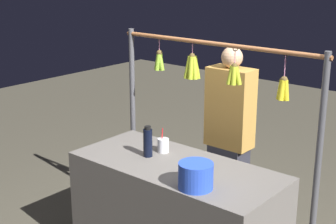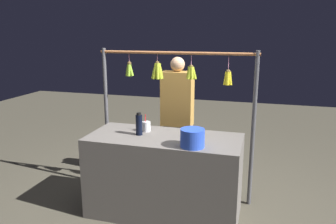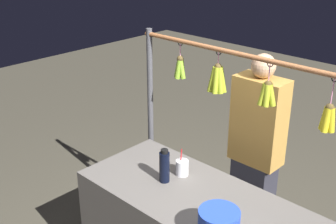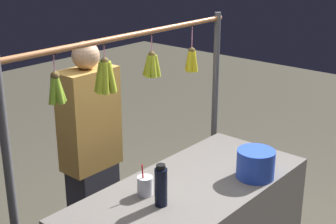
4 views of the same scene
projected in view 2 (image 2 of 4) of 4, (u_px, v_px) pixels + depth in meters
The scene contains 7 objects.
ground_plane at pixel (164, 212), 3.53m from camera, with size 12.00×12.00×0.00m, color #4A4638.
market_counter at pixel (164, 175), 3.43m from camera, with size 1.54×0.69×0.84m, color #66605B.
display_rack at pixel (175, 97), 3.66m from camera, with size 1.75×0.13×1.68m.
water_bottle at pixel (139, 124), 3.37m from camera, with size 0.07×0.07×0.23m.
blue_bucket at pixel (192, 138), 3.02m from camera, with size 0.22×0.22×0.17m, color blue.
drink_cup at pixel (146, 126), 3.50m from camera, with size 0.09×0.09×0.18m.
vendor_person at pixel (177, 123), 4.08m from camera, with size 0.37×0.20×1.57m.
Camera 2 is at (-0.93, 3.05, 1.86)m, focal length 35.66 mm.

